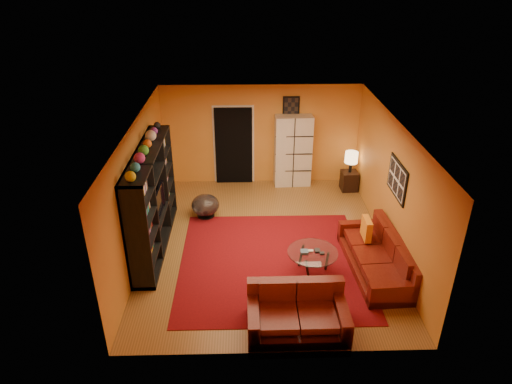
{
  "coord_description": "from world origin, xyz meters",
  "views": [
    {
      "loc": [
        -0.41,
        -8.03,
        5.35
      ],
      "look_at": [
        -0.2,
        0.1,
        1.16
      ],
      "focal_mm": 32.0,
      "sensor_mm": 36.0,
      "label": 1
    }
  ],
  "objects_px": {
    "storage_cabinet": "(293,151)",
    "entertainment_unit": "(152,200)",
    "sofa": "(380,257)",
    "coffee_table": "(312,254)",
    "side_table": "(349,181)",
    "loveseat": "(297,311)",
    "bowl_chair": "(205,205)",
    "tv": "(155,203)",
    "table_lamp": "(351,158)"
  },
  "relations": [
    {
      "from": "side_table",
      "to": "storage_cabinet",
      "type": "bearing_deg",
      "value": 165.33
    },
    {
      "from": "sofa",
      "to": "side_table",
      "type": "relative_size",
      "value": 4.55
    },
    {
      "from": "tv",
      "to": "table_lamp",
      "type": "height_order",
      "value": "tv"
    },
    {
      "from": "bowl_chair",
      "to": "coffee_table",
      "type": "bearing_deg",
      "value": -45.44
    },
    {
      "from": "tv",
      "to": "storage_cabinet",
      "type": "height_order",
      "value": "storage_cabinet"
    },
    {
      "from": "storage_cabinet",
      "to": "entertainment_unit",
      "type": "bearing_deg",
      "value": -140.61
    },
    {
      "from": "storage_cabinet",
      "to": "table_lamp",
      "type": "bearing_deg",
      "value": -17.42
    },
    {
      "from": "loveseat",
      "to": "storage_cabinet",
      "type": "distance_m",
      "value": 5.27
    },
    {
      "from": "tv",
      "to": "table_lamp",
      "type": "xyz_separation_m",
      "value": [
        4.47,
        2.45,
        -0.11
      ]
    },
    {
      "from": "loveseat",
      "to": "storage_cabinet",
      "type": "relative_size",
      "value": 0.85
    },
    {
      "from": "side_table",
      "to": "table_lamp",
      "type": "height_order",
      "value": "table_lamp"
    },
    {
      "from": "tv",
      "to": "storage_cabinet",
      "type": "xyz_separation_m",
      "value": [
        3.04,
        2.82,
        -0.06
      ]
    },
    {
      "from": "sofa",
      "to": "bowl_chair",
      "type": "distance_m",
      "value": 4.07
    },
    {
      "from": "side_table",
      "to": "sofa",
      "type": "bearing_deg",
      "value": -91.89
    },
    {
      "from": "loveseat",
      "to": "table_lamp",
      "type": "height_order",
      "value": "table_lamp"
    },
    {
      "from": "bowl_chair",
      "to": "table_lamp",
      "type": "bearing_deg",
      "value": 19.51
    },
    {
      "from": "coffee_table",
      "to": "tv",
      "type": "bearing_deg",
      "value": 161.52
    },
    {
      "from": "entertainment_unit",
      "to": "storage_cabinet",
      "type": "xyz_separation_m",
      "value": [
        3.09,
        2.8,
        -0.12
      ]
    },
    {
      "from": "entertainment_unit",
      "to": "sofa",
      "type": "height_order",
      "value": "entertainment_unit"
    },
    {
      "from": "entertainment_unit",
      "to": "coffee_table",
      "type": "relative_size",
      "value": 3.18
    },
    {
      "from": "storage_cabinet",
      "to": "bowl_chair",
      "type": "relative_size",
      "value": 2.91
    },
    {
      "from": "loveseat",
      "to": "bowl_chair",
      "type": "bearing_deg",
      "value": 25.46
    },
    {
      "from": "bowl_chair",
      "to": "loveseat",
      "type": "bearing_deg",
      "value": -64.11
    },
    {
      "from": "table_lamp",
      "to": "sofa",
      "type": "bearing_deg",
      "value": -91.89
    },
    {
      "from": "entertainment_unit",
      "to": "table_lamp",
      "type": "relative_size",
      "value": 5.55
    },
    {
      "from": "bowl_chair",
      "to": "side_table",
      "type": "xyz_separation_m",
      "value": [
        3.59,
        1.27,
        -0.03
      ]
    },
    {
      "from": "sofa",
      "to": "loveseat",
      "type": "height_order",
      "value": "same"
    },
    {
      "from": "storage_cabinet",
      "to": "bowl_chair",
      "type": "height_order",
      "value": "storage_cabinet"
    },
    {
      "from": "entertainment_unit",
      "to": "side_table",
      "type": "relative_size",
      "value": 6.0
    },
    {
      "from": "tv",
      "to": "entertainment_unit",
      "type": "bearing_deg",
      "value": 64.65
    },
    {
      "from": "entertainment_unit",
      "to": "storage_cabinet",
      "type": "relative_size",
      "value": 1.61
    },
    {
      "from": "sofa",
      "to": "entertainment_unit",
      "type": "bearing_deg",
      "value": 164.13
    },
    {
      "from": "side_table",
      "to": "coffee_table",
      "type": "bearing_deg",
      "value": -112.33
    },
    {
      "from": "tv",
      "to": "sofa",
      "type": "bearing_deg",
      "value": -102.21
    },
    {
      "from": "storage_cabinet",
      "to": "table_lamp",
      "type": "xyz_separation_m",
      "value": [
        1.43,
        -0.37,
        -0.05
      ]
    },
    {
      "from": "storage_cabinet",
      "to": "tv",
      "type": "bearing_deg",
      "value": -139.9
    },
    {
      "from": "sofa",
      "to": "storage_cabinet",
      "type": "bearing_deg",
      "value": 105.8
    },
    {
      "from": "coffee_table",
      "to": "side_table",
      "type": "xyz_separation_m",
      "value": [
        1.42,
        3.47,
        -0.18
      ]
    },
    {
      "from": "coffee_table",
      "to": "table_lamp",
      "type": "height_order",
      "value": "table_lamp"
    },
    {
      "from": "loveseat",
      "to": "coffee_table",
      "type": "relative_size",
      "value": 1.69
    },
    {
      "from": "tv",
      "to": "bowl_chair",
      "type": "distance_m",
      "value": 1.64
    },
    {
      "from": "loveseat",
      "to": "table_lamp",
      "type": "xyz_separation_m",
      "value": [
        1.86,
        4.84,
        0.6
      ]
    },
    {
      "from": "entertainment_unit",
      "to": "loveseat",
      "type": "xyz_separation_m",
      "value": [
        2.67,
        -2.41,
        -0.77
      ]
    },
    {
      "from": "coffee_table",
      "to": "table_lamp",
      "type": "relative_size",
      "value": 1.74
    },
    {
      "from": "sofa",
      "to": "side_table",
      "type": "distance_m",
      "value": 3.4
    },
    {
      "from": "tv",
      "to": "loveseat",
      "type": "distance_m",
      "value": 3.62
    },
    {
      "from": "entertainment_unit",
      "to": "bowl_chair",
      "type": "bearing_deg",
      "value": 50.92
    },
    {
      "from": "tv",
      "to": "side_table",
      "type": "xyz_separation_m",
      "value": [
        4.47,
        2.45,
        -0.75
      ]
    },
    {
      "from": "entertainment_unit",
      "to": "tv",
      "type": "xyz_separation_m",
      "value": [
        0.05,
        -0.02,
        -0.05
      ]
    },
    {
      "from": "loveseat",
      "to": "bowl_chair",
      "type": "distance_m",
      "value": 3.97
    }
  ]
}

